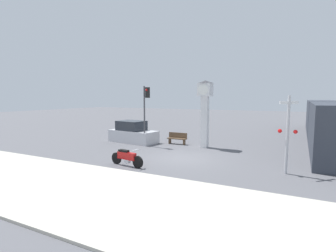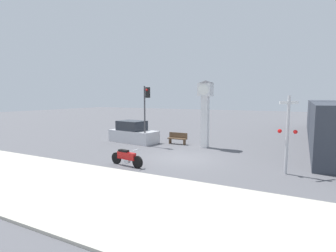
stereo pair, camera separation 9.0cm
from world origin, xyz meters
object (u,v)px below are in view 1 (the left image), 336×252
Objects in this scene: bench at (177,138)px; parked_car at (133,133)px; motorcycle at (127,157)px; traffic_light at (146,105)px; freight_train at (327,121)px; railroad_crossing_signal at (288,132)px; clock_tower at (205,104)px.

parked_car is at bearing -167.01° from bench.
motorcycle is 0.49× the size of traffic_light.
railroad_crossing_signal is at bearing -101.61° from freight_train.
freight_train is (10.50, 14.90, 1.22)m from motorcycle.
bench is 3.86m from parked_car.
freight_train is 14.78× the size of bench.
motorcycle is 7.43m from bench.
traffic_light is at bearing -161.18° from clock_tower.
bench is (1.86, 1.78, -2.68)m from traffic_light.
parked_car is (-14.62, -8.34, -0.95)m from freight_train.
freight_train is 13.25m from bench.
bench is at bearing 20.99° from parked_car.
railroad_crossing_signal is at bearing -38.65° from clock_tower.
freight_train is at bearing 34.54° from bench.
clock_tower is at bearing -137.28° from freight_train.
motorcycle is 18.27m from freight_train.
clock_tower is 0.21× the size of freight_train.
clock_tower reaches higher than motorcycle.
parked_car is at bearing 160.94° from railroad_crossing_signal.
clock_tower is at bearing 141.35° from railroad_crossing_signal.
bench is at bearing 100.36° from motorcycle.
clock_tower reaches higher than traffic_light.
clock_tower is 3.14× the size of bench.
railroad_crossing_signal is at bearing 24.33° from motorcycle.
freight_train is at bearing 36.05° from traffic_light.
clock_tower is at bearing 13.02° from parked_car.
freight_train is 12.77m from railroad_crossing_signal.
clock_tower reaches higher than railroad_crossing_signal.
clock_tower is 7.62m from railroad_crossing_signal.
freight_train reaches higher than motorcycle.
traffic_light is at bearing -17.84° from parked_car.
motorcycle is 1.41× the size of bench.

